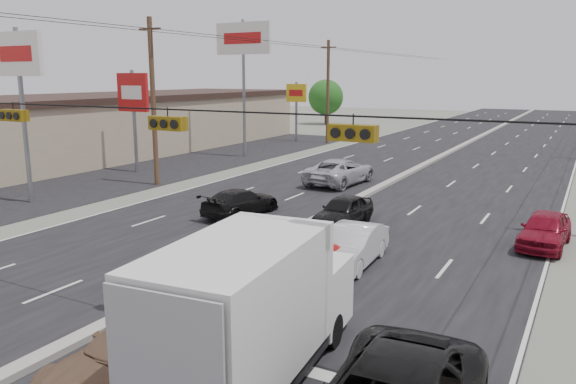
{
  "coord_description": "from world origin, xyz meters",
  "views": [
    {
      "loc": [
        10.95,
        -10.96,
        6.63
      ],
      "look_at": [
        0.72,
        7.71,
        2.2
      ],
      "focal_mm": 35.0,
      "sensor_mm": 36.0,
      "label": 1
    }
  ],
  "objects_px": {
    "pole_sign_billboard": "(243,47)",
    "box_truck": "(253,310)",
    "utility_pole_left_c": "(328,91)",
    "tan_sedan": "(151,351)",
    "tree_left_far": "(326,97)",
    "queue_car_e": "(545,230)",
    "oncoming_far": "(340,172)",
    "pole_sign_near": "(19,68)",
    "utility_pole_left_b": "(153,101)",
    "queue_car_b": "(352,246)",
    "red_sedan": "(299,265)",
    "oncoming_near": "(241,202)",
    "pole_sign_mid": "(133,98)",
    "queue_car_a": "(343,211)",
    "pole_sign_far": "(296,98)"
  },
  "relations": [
    {
      "from": "pole_sign_far",
      "to": "tan_sedan",
      "type": "height_order",
      "value": "pole_sign_far"
    },
    {
      "from": "pole_sign_far",
      "to": "queue_car_e",
      "type": "bearing_deg",
      "value": -47.05
    },
    {
      "from": "pole_sign_near",
      "to": "tree_left_far",
      "type": "xyz_separation_m",
      "value": [
        -7.0,
        52.0,
        -3.31
      ]
    },
    {
      "from": "oncoming_near",
      "to": "queue_car_a",
      "type": "bearing_deg",
      "value": -165.74
    },
    {
      "from": "utility_pole_left_c",
      "to": "oncoming_far",
      "type": "distance_m",
      "value": 22.1
    },
    {
      "from": "queue_car_a",
      "to": "pole_sign_mid",
      "type": "bearing_deg",
      "value": 163.17
    },
    {
      "from": "utility_pole_left_c",
      "to": "pole_sign_billboard",
      "type": "height_order",
      "value": "pole_sign_billboard"
    },
    {
      "from": "pole_sign_near",
      "to": "box_truck",
      "type": "distance_m",
      "value": 22.71
    },
    {
      "from": "pole_sign_far",
      "to": "queue_car_a",
      "type": "relative_size",
      "value": 1.51
    },
    {
      "from": "tan_sedan",
      "to": "oncoming_near",
      "type": "bearing_deg",
      "value": 123.85
    },
    {
      "from": "tan_sedan",
      "to": "oncoming_far",
      "type": "distance_m",
      "value": 23.98
    },
    {
      "from": "queue_car_b",
      "to": "tree_left_far",
      "type": "bearing_deg",
      "value": 113.21
    },
    {
      "from": "pole_sign_mid",
      "to": "queue_car_a",
      "type": "distance_m",
      "value": 19.97
    },
    {
      "from": "tree_left_far",
      "to": "utility_pole_left_b",
      "type": "bearing_deg",
      "value": -78.08
    },
    {
      "from": "pole_sign_near",
      "to": "box_truck",
      "type": "xyz_separation_m",
      "value": [
        19.93,
        -9.52,
        -5.28
      ]
    },
    {
      "from": "oncoming_far",
      "to": "red_sedan",
      "type": "bearing_deg",
      "value": 113.67
    },
    {
      "from": "tree_left_far",
      "to": "tan_sedan",
      "type": "distance_m",
      "value": 67.48
    },
    {
      "from": "red_sedan",
      "to": "oncoming_near",
      "type": "xyz_separation_m",
      "value": [
        -6.71,
        6.77,
        -0.01
      ]
    },
    {
      "from": "utility_pole_left_c",
      "to": "box_truck",
      "type": "bearing_deg",
      "value": -67.23
    },
    {
      "from": "tree_left_far",
      "to": "queue_car_e",
      "type": "height_order",
      "value": "tree_left_far"
    },
    {
      "from": "red_sedan",
      "to": "oncoming_far",
      "type": "relative_size",
      "value": 0.69
    },
    {
      "from": "queue_car_a",
      "to": "oncoming_far",
      "type": "relative_size",
      "value": 0.7
    },
    {
      "from": "pole_sign_billboard",
      "to": "queue_car_a",
      "type": "height_order",
      "value": "pole_sign_billboard"
    },
    {
      "from": "queue_car_e",
      "to": "oncoming_far",
      "type": "xyz_separation_m",
      "value": [
        -12.28,
        8.18,
        0.09
      ]
    },
    {
      "from": "tree_left_far",
      "to": "queue_car_b",
      "type": "bearing_deg",
      "value": -64.12
    },
    {
      "from": "utility_pole_left_c",
      "to": "tan_sedan",
      "type": "distance_m",
      "value": 45.55
    },
    {
      "from": "queue_car_e",
      "to": "red_sedan",
      "type": "bearing_deg",
      "value": -124.81
    },
    {
      "from": "utility_pole_left_c",
      "to": "red_sedan",
      "type": "bearing_deg",
      "value": -66.55
    },
    {
      "from": "pole_sign_near",
      "to": "queue_car_b",
      "type": "relative_size",
      "value": 2.12
    },
    {
      "from": "queue_car_a",
      "to": "utility_pole_left_c",
      "type": "bearing_deg",
      "value": 118.38
    },
    {
      "from": "queue_car_e",
      "to": "oncoming_near",
      "type": "distance_m",
      "value": 13.39
    },
    {
      "from": "utility_pole_left_b",
      "to": "queue_car_e",
      "type": "bearing_deg",
      "value": -6.46
    },
    {
      "from": "pole_sign_mid",
      "to": "tan_sedan",
      "type": "bearing_deg",
      "value": -45.87
    },
    {
      "from": "pole_sign_billboard",
      "to": "pole_sign_far",
      "type": "relative_size",
      "value": 1.83
    },
    {
      "from": "box_truck",
      "to": "queue_car_b",
      "type": "distance_m",
      "value": 8.49
    },
    {
      "from": "pole_sign_billboard",
      "to": "tan_sedan",
      "type": "distance_m",
      "value": 36.17
    },
    {
      "from": "queue_car_b",
      "to": "pole_sign_mid",
      "type": "bearing_deg",
      "value": 149.08
    },
    {
      "from": "pole_sign_billboard",
      "to": "box_truck",
      "type": "bearing_deg",
      "value": -56.65
    },
    {
      "from": "tree_left_far",
      "to": "oncoming_far",
      "type": "distance_m",
      "value": 43.9
    },
    {
      "from": "queue_car_b",
      "to": "box_truck",
      "type": "bearing_deg",
      "value": -84.93
    },
    {
      "from": "utility_pole_left_b",
      "to": "queue_car_b",
      "type": "xyz_separation_m",
      "value": [
        16.3,
        -8.17,
        -4.41
      ]
    },
    {
      "from": "queue_car_e",
      "to": "oncoming_far",
      "type": "height_order",
      "value": "oncoming_far"
    },
    {
      "from": "queue_car_a",
      "to": "box_truck",
      "type": "bearing_deg",
      "value": -72.68
    },
    {
      "from": "oncoming_near",
      "to": "pole_sign_mid",
      "type": "bearing_deg",
      "value": -19.89
    },
    {
      "from": "queue_car_a",
      "to": "queue_car_e",
      "type": "bearing_deg",
      "value": 8.38
    },
    {
      "from": "queue_car_b",
      "to": "oncoming_far",
      "type": "xyz_separation_m",
      "value": [
        -6.48,
        13.85,
        0.09
      ]
    },
    {
      "from": "utility_pole_left_c",
      "to": "queue_car_a",
      "type": "xyz_separation_m",
      "value": [
        13.9,
        -28.38,
        -4.43
      ]
    },
    {
      "from": "tree_left_far",
      "to": "queue_car_e",
      "type": "bearing_deg",
      "value": -56.37
    },
    {
      "from": "pole_sign_billboard",
      "to": "tree_left_far",
      "type": "height_order",
      "value": "pole_sign_billboard"
    },
    {
      "from": "pole_sign_far",
      "to": "oncoming_near",
      "type": "height_order",
      "value": "pole_sign_far"
    }
  ]
}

